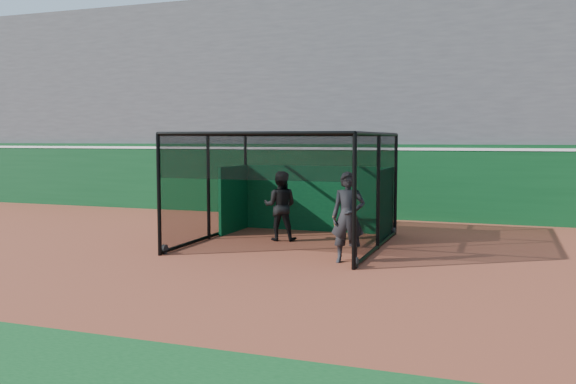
% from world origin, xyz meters
% --- Properties ---
extents(ground, '(120.00, 120.00, 0.00)m').
position_xyz_m(ground, '(0.00, 0.00, 0.00)').
color(ground, brown).
rests_on(ground, ground).
extents(outfield_wall, '(50.00, 0.50, 2.50)m').
position_xyz_m(outfield_wall, '(0.00, 8.50, 1.29)').
color(outfield_wall, '#0B3D19').
rests_on(outfield_wall, ground).
extents(grandstand, '(50.00, 7.85, 8.95)m').
position_xyz_m(grandstand, '(0.00, 12.27, 4.48)').
color(grandstand, '#4C4C4F').
rests_on(grandstand, ground).
extents(batting_cage, '(4.66, 5.03, 2.80)m').
position_xyz_m(batting_cage, '(0.66, 2.75, 1.40)').
color(batting_cage, black).
rests_on(batting_cage, ground).
extents(batter, '(1.00, 0.85, 1.83)m').
position_xyz_m(batter, '(0.26, 3.17, 0.92)').
color(batter, black).
rests_on(batter, ground).
extents(on_deck_player, '(0.77, 0.55, 1.98)m').
position_xyz_m(on_deck_player, '(2.65, 0.93, 0.99)').
color(on_deck_player, black).
rests_on(on_deck_player, ground).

